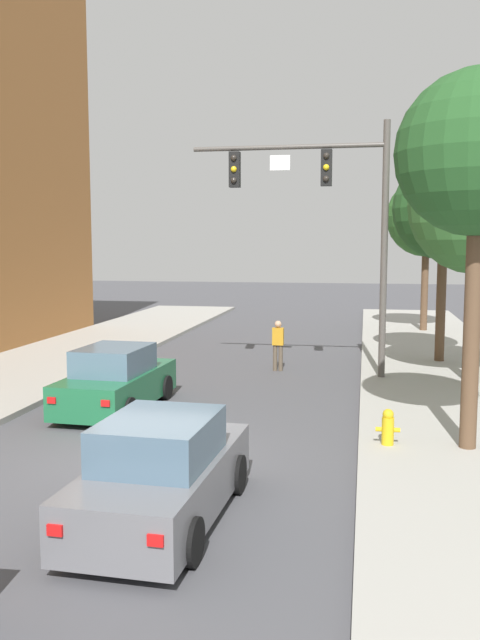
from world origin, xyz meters
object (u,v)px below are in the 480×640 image
Objects in this scene: fire_hydrant at (388,427)px; street_tree_nearest at (479,156)px; car_lead_green at (116,381)px; street_tree_second at (478,206)px; car_following_grey at (163,474)px; street_tree_third at (444,210)px; street_tree_farthest at (427,217)px; traffic_signal_mast at (330,203)px; pedestrian_crossing_road at (278,343)px.

fire_hydrant is 0.10× the size of street_tree_nearest.
street_tree_second reaches higher than car_lead_green.
fire_hydrant is at bearing 49.95° from car_following_grey.
street_tree_third is at bearing 42.90° from car_lead_green.
street_tree_second is at bearing 60.90° from car_following_grey.
street_tree_farthest is (8.71, 16.33, 4.58)m from car_lead_green.
street_tree_second is at bearing 81.09° from street_tree_nearest.
traffic_signal_mast reaches higher than pedestrian_crossing_road.
street_tree_nearest reaches higher than street_tree_third.
pedestrian_crossing_road reaches higher than fire_hydrant.
car_following_grey is at bearing -63.68° from car_lead_green.
car_following_grey is 5.27m from fire_hydrant.
car_lead_green is at bearing -136.39° from traffic_signal_mast.
street_tree_third is at bearing 69.18° from car_following_grey.
car_following_grey is 13.01m from street_tree_second.
car_following_grey is at bearing -119.10° from street_tree_second.
street_tree_third reaches higher than fire_hydrant.
fire_hydrant is at bearing -111.02° from street_tree_second.
car_following_grey reaches higher than fire_hydrant.
street_tree_farthest is (0.16, 8.39, 0.07)m from street_tree_third.
car_following_grey is 0.61× the size of street_tree_farthest.
pedestrian_crossing_road is at bearing 89.26° from car_following_grey.
car_lead_green is 6.91m from fire_hydrant.
street_tree_farthest reaches higher than fire_hydrant.
car_lead_green is at bearing -118.06° from street_tree_farthest.
street_tree_third is at bearing -91.08° from street_tree_farthest.
street_tree_third is (0.51, 10.14, -0.50)m from street_tree_nearest.
street_tree_nearest is at bearing -92.86° from street_tree_third.
car_lead_green is at bearing 164.72° from street_tree_nearest.
traffic_signal_mast reaches higher than street_tree_farthest.
street_tree_nearest is (3.10, -6.90, 0.43)m from traffic_signal_mast.
car_lead_green is 0.62× the size of street_tree_farthest.
street_tree_third is at bearing 78.76° from fire_hydrant.
street_tree_farthest is at bearing 76.16° from car_following_grey.
street_tree_second is (2.56, 6.65, 4.65)m from fire_hydrant.
street_tree_nearest is (4.76, -8.07, 4.82)m from pedestrian_crossing_road.
pedestrian_crossing_road is (0.16, 12.19, 0.19)m from car_following_grey.
traffic_signal_mast is 4.85m from street_tree_third.
street_tree_third is (3.61, 3.24, -0.07)m from traffic_signal_mast.
street_tree_second is 11.97m from street_tree_farthest.
street_tree_nearest is 1.03× the size of street_tree_second.
car_following_grey is 15.92m from street_tree_third.
pedestrian_crossing_road is 8.79m from fire_hydrant.
street_tree_farthest is at bearing 91.75° from street_tree_second.
fire_hydrant is (3.39, 4.03, -0.22)m from car_following_grey.
street_tree_second is (4.13, -0.34, -0.14)m from traffic_signal_mast.
traffic_signal_mast is at bearing -138.09° from street_tree_third.
traffic_signal_mast is 10.42× the size of fire_hydrant.
traffic_signal_mast is at bearing 175.30° from street_tree_second.
street_tree_third is (-0.52, 3.58, 0.08)m from street_tree_second.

